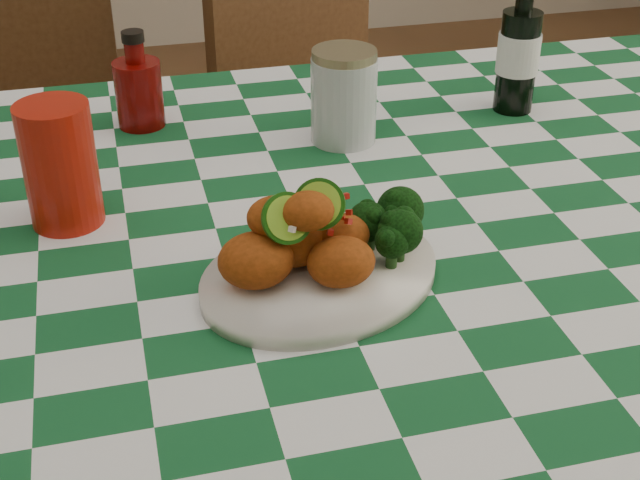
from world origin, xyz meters
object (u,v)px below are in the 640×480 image
object	(u,v)px
dining_table	(302,453)
mason_jar	(344,96)
red_tumbler	(60,165)
beer_bottle	(520,39)
wooden_chair_left	(22,197)
ketchup_bottle	(137,79)
plate	(320,276)
fried_chicken_pile	(306,233)
wooden_chair_right	(345,177)

from	to	relation	value
dining_table	mason_jar	xyz separation A→B (m)	(0.11, 0.21, 0.46)
red_tumbler	mason_jar	world-z (taller)	red_tumbler
red_tumbler	beer_bottle	xyz separation A→B (m)	(0.67, 0.19, 0.04)
beer_bottle	mason_jar	bearing A→B (deg)	-171.40
dining_table	mason_jar	distance (m)	0.52
beer_bottle	wooden_chair_left	world-z (taller)	beer_bottle
red_tumbler	dining_table	bearing A→B (deg)	-12.84
ketchup_bottle	beer_bottle	world-z (taller)	beer_bottle
plate	red_tumbler	world-z (taller)	red_tumbler
wooden_chair_left	mason_jar	bearing A→B (deg)	-44.45
plate	ketchup_bottle	distance (m)	0.50
red_tumbler	beer_bottle	bearing A→B (deg)	15.59
fried_chicken_pile	wooden_chair_left	size ratio (longest dim) A/B	0.16
mason_jar	wooden_chair_left	bearing A→B (deg)	133.19
fried_chicken_pile	beer_bottle	world-z (taller)	beer_bottle
wooden_chair_right	beer_bottle	bearing A→B (deg)	-99.41
dining_table	ketchup_bottle	bearing A→B (deg)	116.38
ketchup_bottle	wooden_chair_right	distance (m)	0.72
fried_chicken_pile	mason_jar	world-z (taller)	mason_jar
plate	beer_bottle	distance (m)	0.57
plate	mason_jar	size ratio (longest dim) A/B	2.06
dining_table	plate	size ratio (longest dim) A/B	6.06
fried_chicken_pile	wooden_chair_left	xyz separation A→B (m)	(-0.38, 0.90, -0.38)
ketchup_bottle	wooden_chair_right	bearing A→B (deg)	42.86
dining_table	red_tumbler	size ratio (longest dim) A/B	11.01
wooden_chair_left	ketchup_bottle	bearing A→B (deg)	-58.33
wooden_chair_left	fried_chicken_pile	bearing A→B (deg)	-64.92
red_tumbler	wooden_chair_right	xyz separation A→B (m)	(0.54, 0.66, -0.42)
beer_bottle	wooden_chair_left	bearing A→B (deg)	147.62
mason_jar	beer_bottle	distance (m)	0.29
fried_chicken_pile	red_tumbler	xyz separation A→B (m)	(-0.25, 0.21, 0.01)
dining_table	wooden_chair_right	distance (m)	0.77
dining_table	ketchup_bottle	xyz separation A→B (m)	(-0.16, 0.33, 0.46)
red_tumbler	wooden_chair_left	size ratio (longest dim) A/B	0.16
plate	wooden_chair_left	size ratio (longest dim) A/B	0.29
mason_jar	wooden_chair_right	size ratio (longest dim) A/B	0.15
plate	red_tumbler	xyz separation A→B (m)	(-0.26, 0.21, 0.07)
plate	fried_chicken_pile	bearing A→B (deg)	-180.00
dining_table	beer_bottle	distance (m)	0.69
red_tumbler	beer_bottle	world-z (taller)	beer_bottle
red_tumbler	wooden_chair_right	bearing A→B (deg)	51.01
ketchup_bottle	beer_bottle	xyz separation A→B (m)	(0.56, -0.08, 0.04)
ketchup_bottle	mason_jar	bearing A→B (deg)	-24.07
beer_bottle	wooden_chair_left	size ratio (longest dim) A/B	0.24
mason_jar	wooden_chair_right	distance (m)	0.68
dining_table	wooden_chair_right	size ratio (longest dim) A/B	1.86
fried_chicken_pile	wooden_chair_right	world-z (taller)	fried_chicken_pile
red_tumbler	ketchup_bottle	size ratio (longest dim) A/B	1.06
dining_table	ketchup_bottle	size ratio (longest dim) A/B	11.64
mason_jar	red_tumbler	bearing A→B (deg)	-159.56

